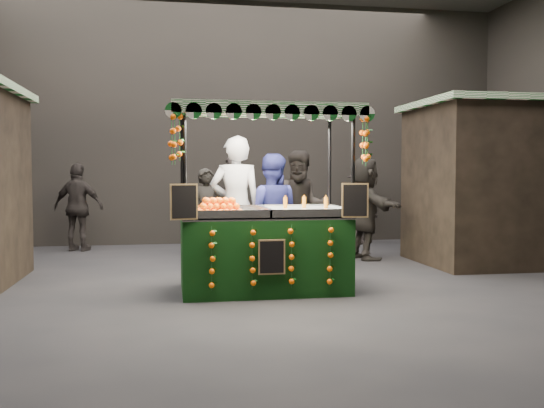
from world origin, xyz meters
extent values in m
plane|color=black|center=(0.00, 0.00, 0.00)|extent=(12.00, 12.00, 0.00)
cube|color=black|center=(0.00, 5.00, 2.50)|extent=(12.00, 0.10, 5.00)
cube|color=black|center=(4.40, 1.50, 1.25)|extent=(2.80, 2.00, 2.50)
cube|color=#12561A|center=(4.40, 1.50, 2.55)|extent=(3.00, 2.20, 0.10)
cube|color=black|center=(0.16, -0.13, 0.46)|extent=(2.01, 1.09, 0.91)
cube|color=silver|center=(0.16, -0.13, 0.93)|extent=(2.01, 1.09, 0.04)
cylinder|color=black|center=(-0.82, -0.65, 1.09)|extent=(0.05, 0.05, 2.19)
cylinder|color=black|center=(1.13, -0.65, 1.09)|extent=(0.05, 0.05, 2.19)
cylinder|color=black|center=(-0.82, 0.39, 1.09)|extent=(0.05, 0.05, 2.19)
cylinder|color=black|center=(1.13, 0.39, 1.09)|extent=(0.05, 0.05, 2.19)
cube|color=#12561A|center=(0.16, -0.13, 2.23)|extent=(2.23, 1.32, 0.07)
cube|color=silver|center=(0.70, -0.13, 0.98)|extent=(0.89, 0.98, 0.07)
cube|color=black|center=(-0.83, -0.70, 1.14)|extent=(0.31, 0.09, 0.40)
cube|color=black|center=(1.14, -0.70, 1.14)|extent=(0.31, 0.09, 0.40)
cube|color=black|center=(0.16, -0.71, 0.50)|extent=(0.31, 0.02, 0.40)
imported|color=gray|center=(-0.07, 0.92, 0.98)|extent=(0.76, 0.54, 1.97)
imported|color=navy|center=(0.43, 0.97, 0.86)|extent=(0.98, 0.84, 1.73)
imported|color=black|center=(-0.35, 2.90, 0.77)|extent=(0.59, 0.42, 1.54)
imported|color=black|center=(1.09, 1.89, 0.91)|extent=(0.97, 0.81, 1.82)
imported|color=#292321|center=(-2.66, 4.19, 0.82)|extent=(1.04, 0.69, 1.64)
imported|color=black|center=(2.90, 4.36, 0.79)|extent=(1.17, 1.09, 1.58)
imported|color=#272420|center=(2.27, 2.27, 0.87)|extent=(0.78, 1.67, 1.73)
imported|color=black|center=(0.22, 4.42, 0.89)|extent=(0.53, 0.71, 1.77)
camera|label=1|loc=(-0.99, -7.36, 1.46)|focal=39.43mm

